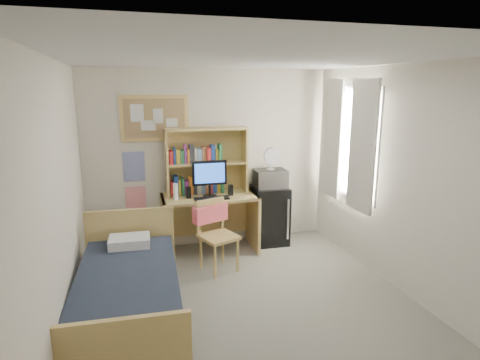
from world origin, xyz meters
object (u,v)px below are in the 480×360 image
object	(u,v)px
desk_chair	(219,236)
microwave	(270,178)
speaker_left	(188,193)
speaker_right	(231,190)
mini_fridge	(269,215)
bed	(128,300)
monitor	(210,179)
desk_fan	(271,160)
bulletin_board	(155,118)
desk	(210,224)

from	to	relation	value
desk_chair	microwave	size ratio (longest dim) A/B	2.04
speaker_left	speaker_right	bearing A→B (deg)	0.00
mini_fridge	speaker_left	bearing A→B (deg)	-170.85
bed	monitor	distance (m)	2.12
speaker_right	desk_fan	xyz separation A→B (m)	(0.65, 0.13, 0.38)
mini_fridge	speaker_right	size ratio (longest dim) A/B	5.76
bulletin_board	mini_fridge	distance (m)	2.21
bulletin_board	desk	size ratio (longest dim) A/B	0.70
bed	speaker_right	distance (m)	2.24
monitor	desk_fan	world-z (taller)	desk_fan
desk	bed	bearing A→B (deg)	-124.18
mini_fridge	speaker_right	world-z (taller)	speaker_right
speaker_left	mini_fridge	bearing A→B (deg)	7.56
speaker_right	desk_fan	size ratio (longest dim) A/B	0.51
bed	speaker_left	size ratio (longest dim) A/B	12.76
speaker_left	bed	bearing A→B (deg)	-117.35
bed	monitor	size ratio (longest dim) A/B	3.93
mini_fridge	bulletin_board	bearing A→B (deg)	174.13
bulletin_board	speaker_right	distance (m)	1.46
mini_fridge	speaker_right	bearing A→B (deg)	-164.00
monitor	speaker_left	distance (m)	0.35
speaker_left	microwave	size ratio (longest dim) A/B	0.34
desk_chair	desk_fan	xyz separation A→B (m)	(0.96, 0.71, 0.83)
desk_chair	bulletin_board	bearing A→B (deg)	104.10
desk_fan	desk	bearing A→B (deg)	-173.26
speaker_right	bed	bearing A→B (deg)	-131.73
speaker_right	microwave	size ratio (longest dim) A/B	0.33
desk	mini_fridge	bearing A→B (deg)	6.35
monitor	bed	bearing A→B (deg)	-125.17
desk_fan	bed	bearing A→B (deg)	-138.26
desk_chair	monitor	size ratio (longest dim) A/B	1.82
desk	desk_fan	size ratio (longest dim) A/B	4.49
desk	desk_fan	bearing A→B (deg)	5.15
desk	microwave	distance (m)	1.12
bulletin_board	speaker_left	size ratio (longest dim) A/B	5.94
mini_fridge	monitor	xyz separation A→B (m)	(-0.95, -0.14, 0.65)
bed	desk_fan	xyz separation A→B (m)	(2.12, 1.68, 1.02)
speaker_right	desk_fan	world-z (taller)	desk_fan
desk_chair	mini_fridge	world-z (taller)	desk_chair
bed	monitor	bearing A→B (deg)	56.79
mini_fridge	bed	world-z (taller)	mini_fridge
mini_fridge	desk_chair	bearing A→B (deg)	-139.69
speaker_right	desk_chair	bearing A→B (deg)	-116.95
desk	desk_fan	world-z (taller)	desk_fan
desk	monitor	size ratio (longest dim) A/B	2.62
speaker_right	desk_fan	bearing A→B (deg)	12.73
desk	microwave	size ratio (longest dim) A/B	2.93
desk	speaker_right	distance (m)	0.58
desk	speaker_left	xyz separation A→B (m)	(-0.30, -0.05, 0.50)
desk	desk_chair	distance (m)	0.65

